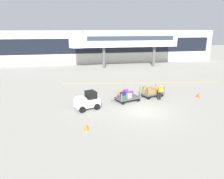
% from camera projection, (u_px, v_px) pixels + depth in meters
% --- Properties ---
extents(ground_plane, '(120.00, 120.00, 0.00)m').
position_uv_depth(ground_plane, '(143.00, 111.00, 17.93)').
color(ground_plane, '#9E9B91').
extents(apron_lead_line, '(20.09, 3.04, 0.01)m').
position_uv_depth(apron_lead_line, '(142.00, 83.00, 26.93)').
color(apron_lead_line, yellow).
rests_on(apron_lead_line, ground_plane).
extents(terminal_building, '(46.99, 2.51, 6.28)m').
position_uv_depth(terminal_building, '(101.00, 47.00, 41.48)').
color(terminal_building, silver).
rests_on(terminal_building, ground_plane).
extents(jet_bridge, '(18.76, 3.00, 6.23)m').
position_uv_depth(jet_bridge, '(120.00, 39.00, 35.79)').
color(jet_bridge, silver).
rests_on(jet_bridge, ground_plane).
extents(baggage_tug, '(2.34, 1.77, 1.58)m').
position_uv_depth(baggage_tug, '(87.00, 101.00, 18.11)').
color(baggage_tug, white).
rests_on(baggage_tug, ground_plane).
extents(baggage_cart_lead, '(3.08, 2.06, 1.11)m').
position_uv_depth(baggage_cart_lead, '(126.00, 96.00, 20.08)').
color(baggage_cart_lead, '#4C4C4F').
rests_on(baggage_cart_lead, ground_plane).
extents(baggage_cart_middle, '(3.08, 2.06, 1.13)m').
position_uv_depth(baggage_cart_middle, '(151.00, 91.00, 21.48)').
color(baggage_cart_middle, '#4C4C4F').
rests_on(baggage_cart_middle, ground_plane).
extents(baggage_handler, '(0.43, 0.46, 1.56)m').
position_uv_depth(baggage_handler, '(160.00, 92.00, 20.39)').
color(baggage_handler, black).
rests_on(baggage_handler, ground_plane).
extents(safety_cone_near, '(0.36, 0.36, 0.55)m').
position_uv_depth(safety_cone_near, '(86.00, 127.00, 14.49)').
color(safety_cone_near, orange).
rests_on(safety_cone_near, ground_plane).
extents(safety_cone_far, '(0.36, 0.36, 0.55)m').
position_uv_depth(safety_cone_far, '(199.00, 95.00, 21.32)').
color(safety_cone_far, '#EA590F').
rests_on(safety_cone_far, ground_plane).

